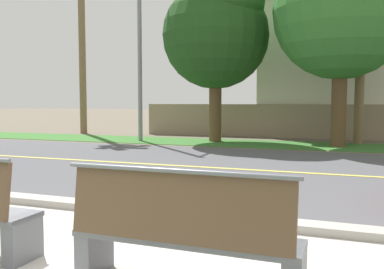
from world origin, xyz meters
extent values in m
plane|color=#665B4C|center=(0.00, 8.00, 0.00)|extent=(140.00, 140.00, 0.00)
cube|color=#ADA89E|center=(0.00, 2.35, 0.06)|extent=(44.00, 0.30, 0.11)
cube|color=#515156|center=(0.00, 6.50, 0.00)|extent=(52.00, 8.00, 0.01)
cube|color=#E0CC4C|center=(0.00, 6.50, 0.01)|extent=(48.00, 0.14, 0.01)
cube|color=#38702D|center=(0.00, 12.27, 0.01)|extent=(48.00, 2.80, 0.02)
cube|color=slate|center=(-0.39, 0.48, 0.23)|extent=(0.14, 0.40, 0.45)
cube|color=slate|center=(0.39, 0.48, 0.23)|extent=(0.14, 0.40, 0.45)
cube|color=slate|center=(1.24, 0.48, 0.42)|extent=(1.84, 0.44, 0.05)
cube|color=brown|center=(1.24, 0.28, 0.71)|extent=(1.76, 0.12, 0.52)
cylinder|color=slate|center=(1.24, 0.27, 0.99)|extent=(1.84, 0.04, 0.04)
cylinder|color=gray|center=(-5.04, 11.87, 3.74)|extent=(0.16, 0.16, 7.48)
cylinder|color=brown|center=(-2.31, 12.69, 1.24)|extent=(0.47, 0.47, 2.48)
sphere|color=#1E4719|center=(-2.31, 12.69, 3.97)|extent=(3.97, 3.97, 3.97)
sphere|color=#1E4719|center=(-1.81, 12.39, 5.15)|extent=(2.78, 2.78, 2.78)
cylinder|color=brown|center=(2.10, 12.33, 1.39)|extent=(0.49, 0.49, 2.79)
sphere|color=#33752D|center=(2.10, 12.33, 4.46)|extent=(4.46, 4.46, 4.46)
cylinder|color=brown|center=(2.75, 13.59, 4.94)|extent=(0.32, 0.32, 9.89)
cylinder|color=brown|center=(-9.47, 14.56, 4.85)|extent=(0.32, 0.32, 9.71)
cube|color=gray|center=(0.19, 15.35, 0.70)|extent=(13.00, 0.36, 1.40)
cube|color=#232833|center=(2.00, 15.32, 3.29)|extent=(1.10, 0.06, 1.30)
camera|label=1|loc=(2.42, -2.58, 1.50)|focal=39.61mm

